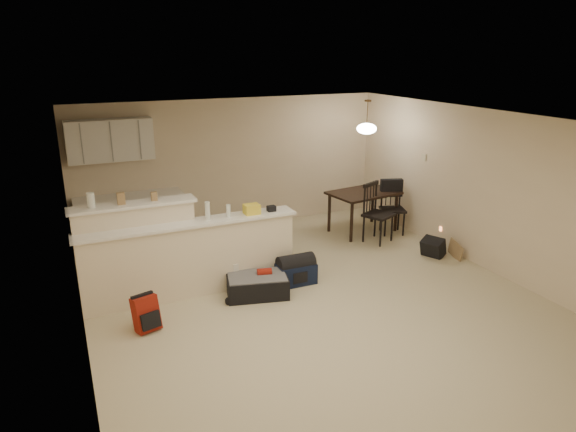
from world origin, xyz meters
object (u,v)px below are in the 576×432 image
suitcase (257,286)px  red_backpack (146,313)px  navy_duffel (296,274)px  black_daypack (433,248)px  pendant_lamp (367,128)px  dining_table (363,197)px  dining_chair_near (379,213)px  dining_chair_far (393,208)px

suitcase → red_backpack: bearing=-155.0°
navy_duffel → black_daypack: navy_duffel is taller
navy_duffel → suitcase: bearing=-169.1°
pendant_lamp → dining_table: bearing=0.0°
pendant_lamp → navy_duffel: 3.24m
pendant_lamp → red_backpack: pendant_lamp is taller
pendant_lamp → red_backpack: bearing=-155.5°
dining_table → black_daypack: bearing=-83.4°
dining_chair_near → suitcase: (-2.78, -1.11, -0.40)m
dining_chair_far → pendant_lamp: bearing=163.4°
pendant_lamp → navy_duffel: pendant_lamp is taller
dining_chair_far → navy_duffel: 2.92m
dining_chair_far → suitcase: (-3.28, -1.37, -0.35)m
dining_chair_far → black_daypack: size_ratio=2.84×
dining_chair_far → navy_duffel: (-2.62, -1.25, -0.34)m
pendant_lamp → dining_chair_far: bearing=-35.9°
black_daypack → pendant_lamp: bearing=-9.4°
red_backpack → black_daypack: size_ratio=1.26×
dining_chair_near → navy_duffel: (-2.12, -0.99, -0.38)m
navy_duffel → pendant_lamp: bearing=36.9°
pendant_lamp → navy_duffel: (-2.16, -1.58, -1.83)m
pendant_lamp → dining_chair_near: bearing=-94.3°
suitcase → red_backpack: 1.64m
dining_chair_far → black_daypack: (-0.04, -1.25, -0.34)m
red_backpack → dining_chair_near: bearing=2.0°
pendant_lamp → dining_chair_far: 1.59m
dining_chair_near → dining_chair_far: size_ratio=1.09×
dining_table → black_daypack: (0.41, -1.58, -0.54)m
pendant_lamp → red_backpack: (-4.43, -2.02, -1.77)m
dining_chair_far → dining_chair_near: bearing=-133.0°
pendant_lamp → dining_chair_far: size_ratio=0.62×
dining_table → red_backpack: (-4.43, -2.02, -0.47)m
pendant_lamp → suitcase: bearing=-149.0°
navy_duffel → black_daypack: (2.57, 0.00, -0.00)m
dining_table → navy_duffel: (-2.16, -1.58, -0.53)m
pendant_lamp → suitcase: 3.78m
dining_chair_far → navy_duffel: dining_chair_far is taller
suitcase → red_backpack: (-1.61, -0.32, 0.08)m
suitcase → red_backpack: size_ratio=1.92×
dining_chair_far → suitcase: bearing=-138.0°
dining_chair_near → suitcase: size_ratio=1.27×
dining_table → red_backpack: size_ratio=3.08×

